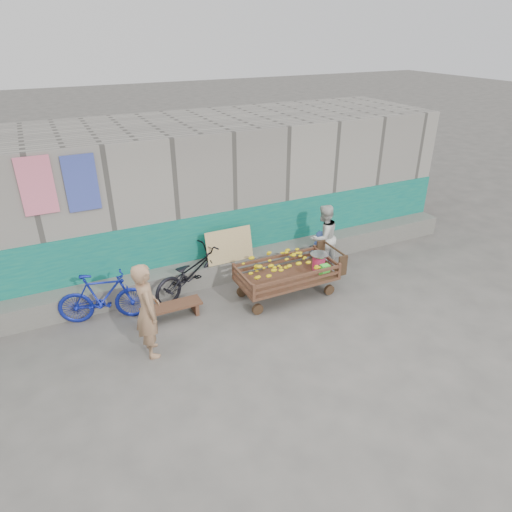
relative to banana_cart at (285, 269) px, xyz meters
name	(u,v)px	position (x,y,z in m)	size (l,w,h in m)	color
ground	(265,341)	(-1.01, -1.14, -0.61)	(80.00, 80.00, 0.00)	#52504B
building_wall	(185,191)	(-1.01, 2.91, 0.86)	(12.00, 3.50, 3.00)	gray
banana_cart	(285,269)	(0.00, 0.00, 0.00)	(2.10, 0.96, 0.90)	#502F21
bench	(172,309)	(-2.24, 0.23, -0.40)	(1.11, 0.33, 0.28)	#502F21
vendor_man	(147,310)	(-2.82, -0.58, 0.22)	(0.60, 0.39, 1.65)	#A77D5A
woman	(323,237)	(1.35, 0.71, 0.13)	(0.71, 0.56, 1.47)	silver
child	(320,249)	(1.35, 0.81, -0.19)	(0.40, 0.26, 0.82)	#4361BA
bicycle_dark	(191,273)	(-1.61, 0.91, -0.14)	(0.62, 1.78, 0.94)	black
bicycle_blue	(103,297)	(-3.34, 0.71, -0.12)	(0.45, 1.61, 0.97)	#14229C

